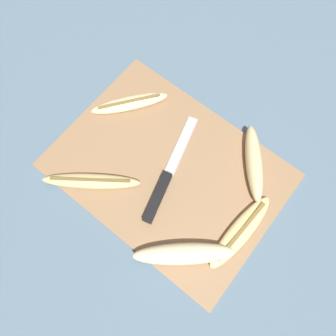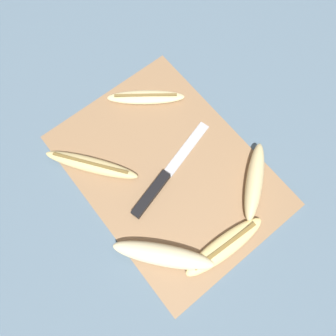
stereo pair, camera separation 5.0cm
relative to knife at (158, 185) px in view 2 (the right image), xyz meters
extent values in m
plane|color=slate|center=(-0.02, 0.04, -0.02)|extent=(4.00, 4.00, 0.00)
cube|color=#997551|center=(-0.02, 0.04, -0.01)|extent=(0.48, 0.35, 0.01)
cube|color=black|center=(0.01, -0.02, 0.00)|extent=(0.05, 0.11, 0.02)
cube|color=#B7BABF|center=(-0.03, 0.10, -0.01)|extent=(0.06, 0.15, 0.00)
ellipsoid|color=beige|center=(-0.18, 0.11, 0.00)|extent=(0.14, 0.16, 0.02)
cube|color=olive|center=(-0.18, 0.11, 0.01)|extent=(0.09, 0.12, 0.00)
ellipsoid|color=beige|center=(0.12, 0.16, 0.01)|extent=(0.13, 0.16, 0.04)
ellipsoid|color=#DBC684|center=(-0.12, -0.08, 0.00)|extent=(0.19, 0.15, 0.02)
cube|color=brown|center=(-0.12, -0.08, 0.01)|extent=(0.14, 0.10, 0.00)
ellipsoid|color=#EDD689|center=(0.18, 0.02, 0.00)|extent=(0.05, 0.19, 0.02)
cube|color=olive|center=(0.18, 0.02, 0.01)|extent=(0.02, 0.15, 0.00)
ellipsoid|color=beige|center=(0.12, -0.08, 0.01)|extent=(0.18, 0.16, 0.04)
camera|label=1|loc=(0.12, -0.14, 0.66)|focal=35.00mm
camera|label=2|loc=(0.16, -0.10, 0.66)|focal=35.00mm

